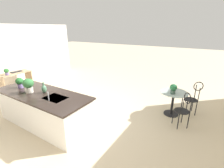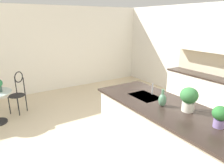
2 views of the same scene
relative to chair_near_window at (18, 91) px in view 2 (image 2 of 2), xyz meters
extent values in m
plane|color=beige|center=(2.95, 0.95, -0.57)|extent=(40.00, 40.00, 0.00)
cube|color=silver|center=(-1.31, 0.95, 0.78)|extent=(0.12, 7.80, 2.70)
cube|color=white|center=(3.25, 1.80, -0.13)|extent=(2.70, 0.96, 0.88)
cube|color=#2D231E|center=(3.25, 1.80, 0.33)|extent=(2.80, 1.06, 0.04)
cube|color=#B2B5BA|center=(2.70, 1.80, 0.33)|extent=(0.56, 0.40, 0.03)
cube|color=white|center=(2.55, 4.15, -0.13)|extent=(2.40, 0.60, 0.88)
cube|color=#2D231E|center=(2.55, 4.15, 0.33)|extent=(2.44, 0.64, 0.04)
cube|color=beige|center=(2.55, 4.31, 0.65)|extent=(2.40, 0.04, 0.60)
cube|color=white|center=(2.55, 4.13, 1.33)|extent=(2.40, 0.36, 0.76)
cylinder|color=black|center=(0.23, -0.06, -0.35)|extent=(0.03, 0.03, 0.45)
cylinder|color=black|center=(0.02, -0.24, -0.35)|extent=(0.03, 0.03, 0.45)
cylinder|color=black|center=(0.06, 0.15, -0.35)|extent=(0.03, 0.03, 0.45)
cylinder|color=black|center=(-0.16, -0.03, -0.35)|extent=(0.03, 0.03, 0.45)
cylinder|color=black|center=(0.04, -0.04, -0.11)|extent=(0.53, 0.53, 0.02)
cylinder|color=black|center=(0.04, 0.15, 0.10)|extent=(0.03, 0.03, 0.45)
cylinder|color=black|center=(-0.16, -0.01, 0.10)|extent=(0.03, 0.03, 0.45)
torus|color=black|center=(-0.06, 0.07, 0.33)|extent=(0.20, 0.23, 0.28)
cylinder|color=#B2B5BA|center=(2.70, 1.98, 0.46)|extent=(0.02, 0.02, 0.22)
cylinder|color=#7A669E|center=(4.10, 1.85, 0.40)|extent=(0.14, 0.14, 0.11)
ellipsoid|color=#27652C|center=(4.10, 1.85, 0.55)|extent=(0.21, 0.21, 0.19)
cylinder|color=beige|center=(3.55, 1.92, 0.42)|extent=(0.18, 0.18, 0.15)
ellipsoid|color=#306A37|center=(3.55, 1.92, 0.61)|extent=(0.27, 0.27, 0.25)
ellipsoid|color=#4C7A5B|center=(3.20, 1.73, 0.45)|extent=(0.13, 0.13, 0.21)
cylinder|color=#4C7A5B|center=(3.20, 1.73, 0.60)|extent=(0.04, 0.04, 0.08)
camera|label=1|loc=(-0.33, 4.08, 1.97)|focal=25.40mm
camera|label=2|loc=(5.42, -0.65, 1.71)|focal=33.35mm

